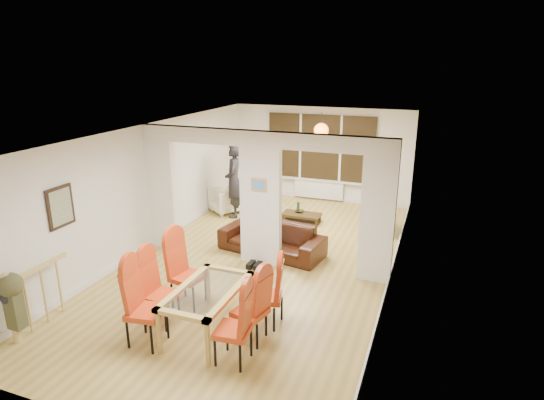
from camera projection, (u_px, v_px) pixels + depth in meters
The scene contains 24 objects.
floor at pixel (261, 261), 9.02m from camera, with size 5.00×9.00×0.01m, color #B49748.
room_walls at pixel (261, 199), 8.63m from camera, with size 5.00×9.00×2.60m, color silver, non-canonical shape.
divider_wall at pixel (261, 199), 8.63m from camera, with size 5.00×0.18×2.60m, color white.
bay_window_blinds at pixel (320, 147), 12.54m from camera, with size 3.00×0.08×1.80m, color black.
radiator at pixel (319, 190), 12.86m from camera, with size 1.40×0.08×0.50m, color white.
pendant_light at pixel (321, 130), 11.23m from camera, with size 0.36×0.36×0.36m, color orange.
stair_newel at pixel (41, 291), 6.75m from camera, with size 0.40×1.20×1.10m, color tan, non-canonical shape.
wall_poster at pixel (60, 207), 7.22m from camera, with size 0.04×0.52×0.67m, color gray.
pillar_photo at pixel (259, 185), 8.45m from camera, with size 0.30×0.03×0.25m, color #4C8CD8.
dining_table at pixel (208, 310), 6.61m from camera, with size 0.84×1.50×0.70m, color #AE9140, non-canonical shape.
dining_chair_la at pixel (146, 306), 6.27m from camera, with size 0.47×0.47×1.18m, color #B83612, non-canonical shape.
dining_chair_lb at pixel (160, 290), 6.77m from camera, with size 0.44×0.44×1.10m, color #B83612, non-canonical shape.
dining_chair_lc at pixel (188, 272), 7.26m from camera, with size 0.47×0.47×1.18m, color #B83612, non-canonical shape.
dining_chair_ra at pixel (233, 325), 5.90m from camera, with size 0.44×0.44×1.09m, color #B83612, non-canonical shape.
dining_chair_rb at pixel (250, 307), 6.36m from camera, with size 0.43×0.43×1.06m, color #B83612, non-canonical shape.
dining_chair_rc at pixel (267, 292), 6.77m from camera, with size 0.42×0.42×1.06m, color #B83612, non-canonical shape.
sofa at pixel (272, 238), 9.34m from camera, with size 2.17×0.85×0.63m, color black.
armchair at pixel (225, 200), 11.83m from camera, with size 0.69×0.71×0.64m, color beige.
person at pixel (234, 181), 11.33m from camera, with size 0.45×0.68×1.86m, color black.
television at pixel (381, 221), 10.51m from camera, with size 0.12×0.92×0.53m, color black.
coffee_table at pixel (301, 218), 11.16m from camera, with size 0.94×0.47×0.22m, color #332511, non-canonical shape.
bottle at pixel (298, 207), 11.18m from camera, with size 0.07×0.07×0.29m, color #143F19.
bowl at pixel (299, 211), 11.22m from camera, with size 0.21×0.21×0.05m, color #332511.
shoes at pixel (254, 265), 8.74m from camera, with size 0.25×0.27×0.10m, color black, non-canonical shape.
Camera 1 is at (3.09, -7.64, 3.86)m, focal length 30.00 mm.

